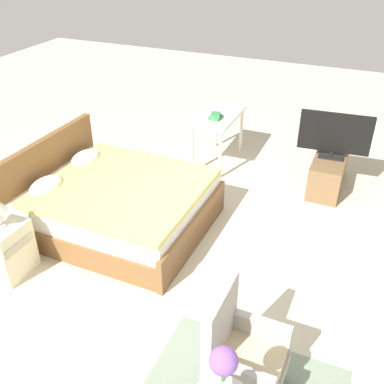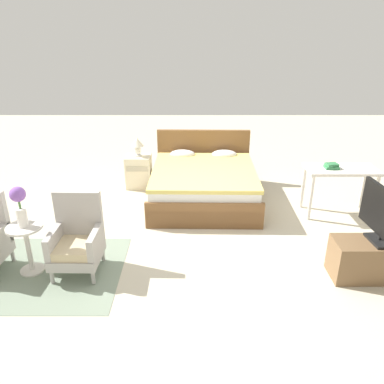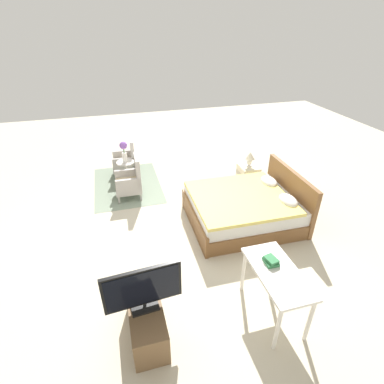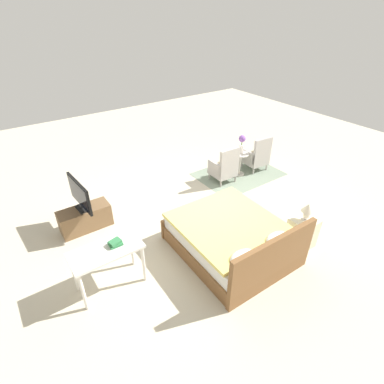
{
  "view_description": "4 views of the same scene",
  "coord_description": "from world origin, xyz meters",
  "px_view_note": "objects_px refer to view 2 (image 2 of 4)",
  "views": [
    {
      "loc": [
        -3.48,
        -1.35,
        3.12
      ],
      "look_at": [
        0.29,
        0.26,
        0.62
      ],
      "focal_mm": 42.0,
      "sensor_mm": 36.0,
      "label": 1
    },
    {
      "loc": [
        -0.0,
        -4.54,
        2.6
      ],
      "look_at": [
        0.0,
        0.1,
        0.6
      ],
      "focal_mm": 35.0,
      "sensor_mm": 36.0,
      "label": 2
    },
    {
      "loc": [
        4.49,
        -1.06,
        3.42
      ],
      "look_at": [
        0.12,
        0.16,
        0.77
      ],
      "focal_mm": 28.0,
      "sensor_mm": 36.0,
      "label": 3
    },
    {
      "loc": [
        3.04,
        4.02,
        3.75
      ],
      "look_at": [
        0.28,
        0.1,
        0.73
      ],
      "focal_mm": 28.0,
      "sensor_mm": 36.0,
      "label": 4
    }
  ],
  "objects_px": {
    "table_lamp": "(137,144)",
    "book_stack": "(331,166)",
    "flower_vase": "(19,203)",
    "bed": "(204,183)",
    "armchair_by_window_right": "(77,241)",
    "tv_stand": "(375,259)",
    "nightstand": "(139,171)",
    "vanity_desk": "(340,175)",
    "side_table": "(27,244)"
  },
  "relations": [
    {
      "from": "table_lamp",
      "to": "book_stack",
      "type": "height_order",
      "value": "table_lamp"
    },
    {
      "from": "flower_vase",
      "to": "book_stack",
      "type": "bearing_deg",
      "value": 21.03
    },
    {
      "from": "flower_vase",
      "to": "book_stack",
      "type": "xyz_separation_m",
      "value": [
        3.93,
        1.51,
        -0.11
      ]
    },
    {
      "from": "bed",
      "to": "flower_vase",
      "type": "bearing_deg",
      "value": -135.41
    },
    {
      "from": "bed",
      "to": "table_lamp",
      "type": "relative_size",
      "value": 6.08
    },
    {
      "from": "armchair_by_window_right",
      "to": "flower_vase",
      "type": "height_order",
      "value": "flower_vase"
    },
    {
      "from": "bed",
      "to": "flower_vase",
      "type": "relative_size",
      "value": 4.2
    },
    {
      "from": "armchair_by_window_right",
      "to": "tv_stand",
      "type": "xyz_separation_m",
      "value": [
        3.39,
        -0.15,
        -0.15
      ]
    },
    {
      "from": "armchair_by_window_right",
      "to": "flower_vase",
      "type": "xyz_separation_m",
      "value": [
        -0.56,
        -0.04,
        0.5
      ]
    },
    {
      "from": "nightstand",
      "to": "vanity_desk",
      "type": "bearing_deg",
      "value": -19.13
    },
    {
      "from": "table_lamp",
      "to": "vanity_desk",
      "type": "distance_m",
      "value": 3.36
    },
    {
      "from": "side_table",
      "to": "bed",
      "type": "bearing_deg",
      "value": 44.59
    },
    {
      "from": "table_lamp",
      "to": "tv_stand",
      "type": "distance_m",
      "value": 4.11
    },
    {
      "from": "bed",
      "to": "armchair_by_window_right",
      "type": "xyz_separation_m",
      "value": [
        -1.52,
        -2.0,
        0.08
      ]
    },
    {
      "from": "side_table",
      "to": "tv_stand",
      "type": "bearing_deg",
      "value": -1.5
    },
    {
      "from": "armchair_by_window_right",
      "to": "book_stack",
      "type": "distance_m",
      "value": 3.7
    },
    {
      "from": "nightstand",
      "to": "book_stack",
      "type": "bearing_deg",
      "value": -20.28
    },
    {
      "from": "side_table",
      "to": "flower_vase",
      "type": "bearing_deg",
      "value": 153.43
    },
    {
      "from": "armchair_by_window_right",
      "to": "table_lamp",
      "type": "distance_m",
      "value": 2.64
    },
    {
      "from": "nightstand",
      "to": "vanity_desk",
      "type": "relative_size",
      "value": 0.55
    },
    {
      "from": "flower_vase",
      "to": "nightstand",
      "type": "xyz_separation_m",
      "value": [
        0.92,
        2.62,
        -0.6
      ]
    },
    {
      "from": "flower_vase",
      "to": "table_lamp",
      "type": "relative_size",
      "value": 1.45
    },
    {
      "from": "side_table",
      "to": "armchair_by_window_right",
      "type": "bearing_deg",
      "value": 4.52
    },
    {
      "from": "vanity_desk",
      "to": "flower_vase",
      "type": "bearing_deg",
      "value": -159.56
    },
    {
      "from": "nightstand",
      "to": "tv_stand",
      "type": "height_order",
      "value": "nightstand"
    },
    {
      "from": "bed",
      "to": "armchair_by_window_right",
      "type": "height_order",
      "value": "bed"
    },
    {
      "from": "table_lamp",
      "to": "nightstand",
      "type": "bearing_deg",
      "value": -90.0
    },
    {
      "from": "bed",
      "to": "side_table",
      "type": "bearing_deg",
      "value": -135.41
    },
    {
      "from": "bed",
      "to": "armchair_by_window_right",
      "type": "distance_m",
      "value": 2.51
    },
    {
      "from": "book_stack",
      "to": "flower_vase",
      "type": "bearing_deg",
      "value": -158.97
    },
    {
      "from": "nightstand",
      "to": "table_lamp",
      "type": "distance_m",
      "value": 0.5
    },
    {
      "from": "bed",
      "to": "table_lamp",
      "type": "bearing_deg",
      "value": 153.12
    },
    {
      "from": "flower_vase",
      "to": "side_table",
      "type": "bearing_deg",
      "value": -26.57
    },
    {
      "from": "armchair_by_window_right",
      "to": "nightstand",
      "type": "height_order",
      "value": "armchair_by_window_right"
    },
    {
      "from": "side_table",
      "to": "vanity_desk",
      "type": "relative_size",
      "value": 0.57
    },
    {
      "from": "side_table",
      "to": "nightstand",
      "type": "bearing_deg",
      "value": 70.59
    },
    {
      "from": "nightstand",
      "to": "book_stack",
      "type": "distance_m",
      "value": 3.24
    },
    {
      "from": "armchair_by_window_right",
      "to": "book_stack",
      "type": "bearing_deg",
      "value": 23.5
    },
    {
      "from": "bed",
      "to": "nightstand",
      "type": "height_order",
      "value": "bed"
    },
    {
      "from": "bed",
      "to": "book_stack",
      "type": "xyz_separation_m",
      "value": [
        1.86,
        -0.53,
        0.48
      ]
    },
    {
      "from": "vanity_desk",
      "to": "bed",
      "type": "bearing_deg",
      "value": 165.63
    },
    {
      "from": "bed",
      "to": "tv_stand",
      "type": "relative_size",
      "value": 2.09
    },
    {
      "from": "flower_vase",
      "to": "vanity_desk",
      "type": "relative_size",
      "value": 0.46
    },
    {
      "from": "armchair_by_window_right",
      "to": "table_lamp",
      "type": "relative_size",
      "value": 2.79
    },
    {
      "from": "side_table",
      "to": "table_lamp",
      "type": "xyz_separation_m",
      "value": [
        0.92,
        2.62,
        0.42
      ]
    },
    {
      "from": "armchair_by_window_right",
      "to": "side_table",
      "type": "relative_size",
      "value": 1.55
    },
    {
      "from": "armchair_by_window_right",
      "to": "flower_vase",
      "type": "bearing_deg",
      "value": -175.48
    },
    {
      "from": "table_lamp",
      "to": "armchair_by_window_right",
      "type": "bearing_deg",
      "value": -98.12
    },
    {
      "from": "armchair_by_window_right",
      "to": "vanity_desk",
      "type": "relative_size",
      "value": 0.88
    },
    {
      "from": "armchair_by_window_right",
      "to": "nightstand",
      "type": "bearing_deg",
      "value": 81.88
    }
  ]
}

